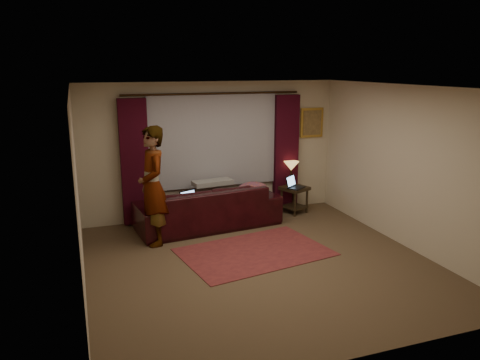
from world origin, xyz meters
The scene contains 20 objects.
floor centered at (0.00, 0.00, -0.01)m, with size 5.00×5.00×0.01m, color brown.
ceiling centered at (0.00, 0.00, 2.60)m, with size 5.00×5.00×0.02m, color silver.
wall_back centered at (0.00, 2.50, 1.30)m, with size 5.00×0.02×2.60m, color beige.
wall_front centered at (0.00, -2.50, 1.30)m, with size 5.00×0.02×2.60m, color beige.
wall_left centered at (-2.50, 0.00, 1.30)m, with size 0.02×5.00×2.60m, color beige.
wall_right centered at (2.50, 0.00, 1.30)m, with size 0.02×5.00×2.60m, color beige.
sheer_curtain centered at (0.00, 2.44, 1.50)m, with size 2.50×0.05×1.80m, color #9F9FA7.
drape_left centered at (-1.50, 2.39, 1.18)m, with size 0.50×0.14×2.30m, color #350714.
drape_right centered at (1.50, 2.39, 1.18)m, with size 0.50×0.14×2.30m, color #350714.
curtain_rod centered at (0.00, 2.39, 2.38)m, with size 0.04×0.04×3.40m, color black.
picture_frame centered at (2.10, 2.47, 1.75)m, with size 0.50×0.04×0.60m, color gold.
sofa centered at (-0.29, 1.85, 0.52)m, with size 2.59×1.12×1.05m, color black.
throw_blanket centered at (-0.13, 2.09, 1.04)m, with size 0.75×0.30×0.09m, color gray.
clothing_pile centered at (0.57, 1.82, 0.64)m, with size 0.57×0.44×0.24m, color brown.
laptop_sofa centered at (-0.65, 1.60, 0.64)m, with size 0.32×0.35×0.23m, color black, non-canonical shape.
area_rug centered at (0.07, 0.42, 0.01)m, with size 2.26×1.51×0.01m, color maroon.
end_table centered at (1.56, 2.08, 0.27)m, with size 0.47×0.47×0.54m, color black.
tiffany_lamp centered at (1.55, 2.22, 0.78)m, with size 0.31×0.31×0.49m, color olive, non-canonical shape.
laptop_table centered at (1.55, 1.97, 0.66)m, with size 0.34×0.37×0.24m, color black, non-canonical shape.
person centered at (-1.35, 1.34, 0.98)m, with size 0.58×0.58×1.96m, color gray.
Camera 1 is at (-2.45, -6.05, 2.89)m, focal length 35.00 mm.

